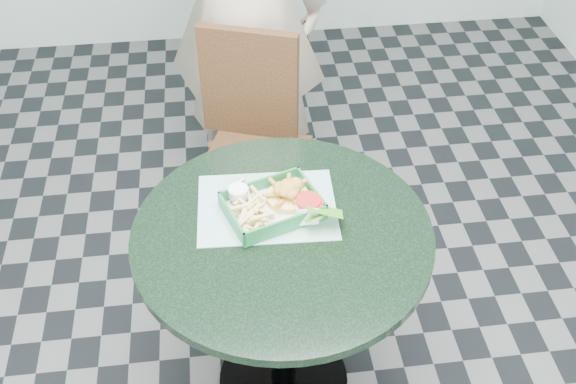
{
  "coord_description": "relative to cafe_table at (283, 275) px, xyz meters",
  "views": [
    {
      "loc": [
        -0.15,
        -1.32,
        2.13
      ],
      "look_at": [
        0.03,
        0.1,
        0.82
      ],
      "focal_mm": 42.0,
      "sensor_mm": 36.0,
      "label": 1
    }
  ],
  "objects": [
    {
      "name": "sauce_ramekin",
      "position": [
        -0.09,
        0.15,
        0.22
      ],
      "size": [
        0.06,
        0.06,
        0.03
      ],
      "rotation": [
        0.0,
        0.0,
        -0.27
      ],
      "color": "silver",
      "rests_on": "food_basket"
    },
    {
      "name": "fries_pile",
      "position": [
        -0.08,
        0.08,
        0.21
      ],
      "size": [
        0.14,
        0.15,
        0.04
      ],
      "primitive_type": null,
      "rotation": [
        0.0,
        0.0,
        -0.32
      ],
      "color": "#DCBD6D",
      "rests_on": "food_basket"
    },
    {
      "name": "cafe_table",
      "position": [
        0.0,
        0.0,
        0.0
      ],
      "size": [
        0.86,
        0.86,
        0.75
      ],
      "color": "black",
      "rests_on": "floor"
    },
    {
      "name": "dining_chair",
      "position": [
        -0.03,
        0.77,
        -0.05
      ],
      "size": [
        0.38,
        0.38,
        0.93
      ],
      "rotation": [
        0.0,
        0.0,
        -0.34
      ],
      "color": "black",
      "rests_on": "floor"
    },
    {
      "name": "floor",
      "position": [
        0.0,
        0.0,
        -0.58
      ],
      "size": [
        4.0,
        5.0,
        0.02
      ],
      "primitive_type": "cube",
      "color": "#303335",
      "rests_on": "ground"
    },
    {
      "name": "food_basket",
      "position": [
        -0.02,
        0.08,
        0.19
      ],
      "size": [
        0.26,
        0.19,
        0.05
      ],
      "rotation": [
        0.0,
        0.0,
        0.33
      ],
      "color": "#1B6E35",
      "rests_on": "placemat"
    },
    {
      "name": "crab_sandwich",
      "position": [
        0.04,
        0.09,
        0.22
      ],
      "size": [
        0.13,
        0.13,
        0.07
      ],
      "rotation": [
        0.0,
        0.0,
        -0.36
      ],
      "color": "#E7C053",
      "rests_on": "food_basket"
    },
    {
      "name": "garnish_cup",
      "position": [
        0.08,
        0.01,
        0.21
      ],
      "size": [
        0.13,
        0.12,
        0.05
      ],
      "rotation": [
        0.0,
        0.0,
        -0.09
      ],
      "color": "silver",
      "rests_on": "food_basket"
    },
    {
      "name": "placemat",
      "position": [
        -0.03,
        0.1,
        0.17
      ],
      "size": [
        0.42,
        0.32,
        0.0
      ],
      "primitive_type": "cube",
      "rotation": [
        0.0,
        0.0,
        -0.05
      ],
      "color": "#84B6AA",
      "rests_on": "cafe_table"
    }
  ]
}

